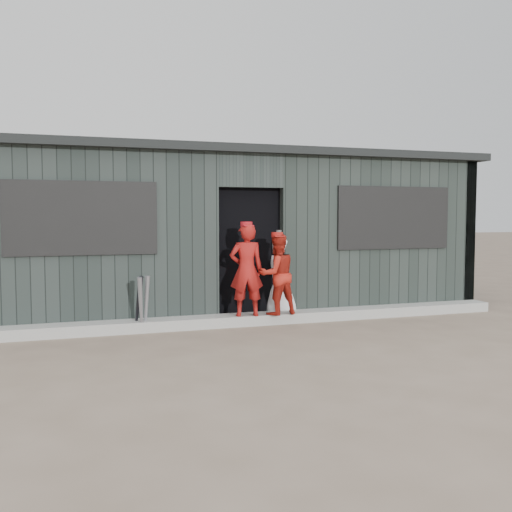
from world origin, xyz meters
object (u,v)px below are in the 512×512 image
object	(u,v)px
bat_left	(146,304)
player_grey_back	(281,275)
dugout	(225,233)
bat_mid	(141,305)
player_red_right	(277,274)
player_red_left	(246,270)
bat_right	(138,304)

from	to	relation	value
bat_left	player_grey_back	world-z (taller)	player_grey_back
dugout	bat_mid	bearing A→B (deg)	-131.52
player_red_right	player_grey_back	world-z (taller)	player_grey_back
bat_left	player_grey_back	size ratio (longest dim) A/B	0.58
player_red_left	player_grey_back	distance (m)	0.85
bat_mid	bat_left	bearing A→B (deg)	55.81
dugout	player_grey_back	bearing A→B (deg)	-68.73
player_red_right	dugout	world-z (taller)	dugout
player_red_left	dugout	world-z (taller)	dugout
player_red_left	player_red_right	distance (m)	0.46
bat_mid	dugout	world-z (taller)	dugout
dugout	player_red_right	bearing A→B (deg)	-81.33
player_red_right	player_grey_back	distance (m)	0.54
bat_mid	player_red_left	size ratio (longest dim) A/B	0.60
bat_left	player_red_right	bearing A→B (deg)	-1.86
player_red_right	bat_left	bearing A→B (deg)	-10.17
player_red_right	player_grey_back	bearing A→B (deg)	-126.15
bat_left	player_red_left	bearing A→B (deg)	-1.35
player_grey_back	dugout	world-z (taller)	dugout
bat_right	player_red_left	world-z (taller)	player_red_left
bat_mid	player_red_left	world-z (taller)	player_red_left
bat_left	dugout	bearing A→B (deg)	47.99
bat_mid	player_red_right	size ratio (longest dim) A/B	0.67
player_red_right	dugout	xyz separation A→B (m)	(-0.28, 1.83, 0.55)
bat_left	player_grey_back	distance (m)	2.18
bat_right	player_red_right	xyz separation A→B (m)	(1.98, -0.05, 0.34)
player_red_left	player_grey_back	size ratio (longest dim) A/B	0.99
bat_right	dugout	bearing A→B (deg)	46.26
player_grey_back	bat_left	bearing A→B (deg)	28.17
bat_left	player_red_left	distance (m)	1.48
bat_mid	dugout	size ratio (longest dim) A/B	0.10
bat_right	player_red_left	size ratio (longest dim) A/B	0.61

